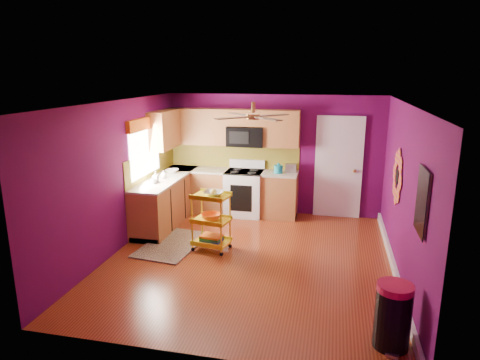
# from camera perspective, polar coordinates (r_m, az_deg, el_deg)

# --- Properties ---
(ground) EXTENTS (5.00, 5.00, 0.00)m
(ground) POSITION_cam_1_polar(r_m,az_deg,el_deg) (7.05, 1.33, -10.49)
(ground) COLOR maroon
(ground) RESTS_ON ground
(room_envelope) EXTENTS (4.54, 5.04, 2.52)m
(room_envelope) POSITION_cam_1_polar(r_m,az_deg,el_deg) (6.53, 1.64, 2.61)
(room_envelope) COLOR #5A0A4A
(room_envelope) RESTS_ON ground
(lower_cabinets) EXTENTS (2.81, 2.31, 0.94)m
(lower_cabinets) POSITION_cam_1_polar(r_m,az_deg,el_deg) (8.86, -4.94, -2.28)
(lower_cabinets) COLOR brown
(lower_cabinets) RESTS_ON ground
(electric_range) EXTENTS (0.76, 0.66, 1.13)m
(electric_range) POSITION_cam_1_polar(r_m,az_deg,el_deg) (8.98, 0.59, -1.67)
(electric_range) COLOR white
(electric_range) RESTS_ON ground
(upper_cabinetry) EXTENTS (2.80, 2.30, 1.26)m
(upper_cabinetry) POSITION_cam_1_polar(r_m,az_deg,el_deg) (8.88, -3.80, 6.80)
(upper_cabinetry) COLOR brown
(upper_cabinetry) RESTS_ON ground
(left_window) EXTENTS (0.08, 1.35, 1.08)m
(left_window) POSITION_cam_1_polar(r_m,az_deg,el_deg) (8.19, -12.60, 5.41)
(left_window) COLOR white
(left_window) RESTS_ON ground
(panel_door) EXTENTS (0.95, 0.11, 2.15)m
(panel_door) POSITION_cam_1_polar(r_m,az_deg,el_deg) (8.96, 12.98, 1.49)
(panel_door) COLOR white
(panel_door) RESTS_ON ground
(right_wall_art) EXTENTS (0.04, 2.74, 1.04)m
(right_wall_art) POSITION_cam_1_polar(r_m,az_deg,el_deg) (6.21, 21.37, -0.78)
(right_wall_art) COLOR black
(right_wall_art) RESTS_ON ground
(ceiling_fan) EXTENTS (1.01, 1.01, 0.26)m
(ceiling_fan) POSITION_cam_1_polar(r_m,az_deg,el_deg) (6.63, 1.78, 8.55)
(ceiling_fan) COLOR #BF8C3F
(ceiling_fan) RESTS_ON ground
(shag_rug) EXTENTS (1.04, 1.53, 0.02)m
(shag_rug) POSITION_cam_1_polar(r_m,az_deg,el_deg) (7.66, -8.99, -8.47)
(shag_rug) COLOR black
(shag_rug) RESTS_ON ground
(rolling_cart) EXTENTS (0.66, 0.52, 1.08)m
(rolling_cart) POSITION_cam_1_polar(r_m,az_deg,el_deg) (7.22, -3.81, -5.17)
(rolling_cart) COLOR yellow
(rolling_cart) RESTS_ON ground
(trash_can) EXTENTS (0.48, 0.49, 0.75)m
(trash_can) POSITION_cam_1_polar(r_m,az_deg,el_deg) (5.15, 19.70, -16.69)
(trash_can) COLOR black
(trash_can) RESTS_ON ground
(teal_kettle) EXTENTS (0.18, 0.18, 0.21)m
(teal_kettle) POSITION_cam_1_polar(r_m,az_deg,el_deg) (8.73, 5.13, 1.46)
(teal_kettle) COLOR teal
(teal_kettle) RESTS_ON lower_cabinets
(toaster) EXTENTS (0.22, 0.15, 0.18)m
(toaster) POSITION_cam_1_polar(r_m,az_deg,el_deg) (8.82, 6.81, 1.60)
(toaster) COLOR beige
(toaster) RESTS_ON lower_cabinets
(soap_bottle_a) EXTENTS (0.09, 0.09, 0.20)m
(soap_bottle_a) POSITION_cam_1_polar(r_m,az_deg,el_deg) (8.13, -11.18, 0.42)
(soap_bottle_a) COLOR #EA3F72
(soap_bottle_a) RESTS_ON lower_cabinets
(soap_bottle_b) EXTENTS (0.12, 0.12, 0.16)m
(soap_bottle_b) POSITION_cam_1_polar(r_m,az_deg,el_deg) (8.39, -10.15, 0.74)
(soap_bottle_b) COLOR white
(soap_bottle_b) RESTS_ON lower_cabinets
(counter_dish) EXTENTS (0.26, 0.26, 0.06)m
(counter_dish) POSITION_cam_1_polar(r_m,az_deg,el_deg) (8.87, -9.08, 1.21)
(counter_dish) COLOR white
(counter_dish) RESTS_ON lower_cabinets
(counter_cup) EXTENTS (0.12, 0.12, 0.09)m
(counter_cup) POSITION_cam_1_polar(r_m,az_deg,el_deg) (8.04, -11.38, -0.15)
(counter_cup) COLOR white
(counter_cup) RESTS_ON lower_cabinets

